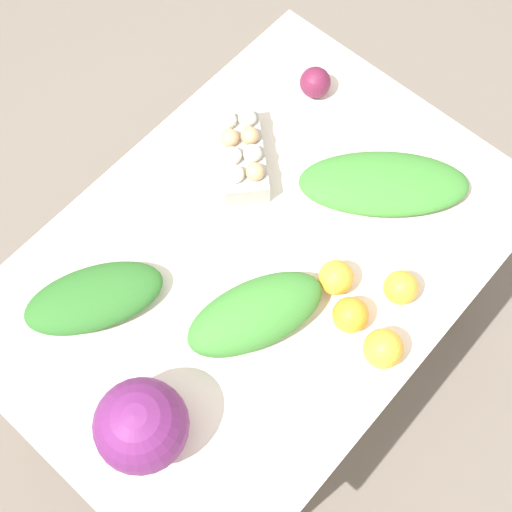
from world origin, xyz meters
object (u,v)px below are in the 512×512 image
object	(u,v)px
greens_bunch_dandelion	(94,298)
greens_bunch_kale	(256,314)
orange_2	(383,349)
egg_carton	(241,153)
orange_3	(336,278)
cabbage_purple	(141,426)
orange_1	(350,315)
orange_0	(401,288)
beet_root	(315,82)
greens_bunch_beet_tops	(384,184)

from	to	relation	value
greens_bunch_dandelion	greens_bunch_kale	xyz separation A→B (m)	(-0.19, 0.28, 0.01)
orange_2	greens_bunch_dandelion	bearing A→B (deg)	-59.07
egg_carton	orange_3	distance (m)	0.37
cabbage_purple	greens_bunch_kale	distance (m)	0.32
egg_carton	orange_2	distance (m)	0.54
orange_1	orange_3	xyz separation A→B (m)	(-0.04, -0.07, -0.00)
orange_0	orange_2	xyz separation A→B (m)	(0.13, 0.05, 0.00)
egg_carton	orange_1	world-z (taller)	egg_carton
orange_0	egg_carton	bearing A→B (deg)	-92.58
beet_root	orange_0	world-z (taller)	beet_root
greens_bunch_kale	orange_1	bearing A→B (deg)	131.88
cabbage_purple	orange_1	distance (m)	0.47
egg_carton	beet_root	size ratio (longest dim) A/B	3.14
orange_0	orange_3	size ratio (longest dim) A/B	0.98
greens_bunch_kale	orange_1	xyz separation A→B (m)	(-0.13, 0.15, -0.01)
greens_bunch_dandelion	orange_3	size ratio (longest dim) A/B	3.91
greens_bunch_kale	orange_2	distance (m)	0.27
orange_2	egg_carton	bearing A→B (deg)	-106.26
greens_bunch_kale	beet_root	xyz separation A→B (m)	(-0.54, -0.29, -0.01)
orange_1	orange_2	world-z (taller)	orange_2
greens_bunch_beet_tops	orange_2	xyz separation A→B (m)	(0.31, 0.23, 0.01)
beet_root	greens_bunch_beet_tops	bearing A→B (deg)	69.42
greens_bunch_dandelion	orange_0	size ratio (longest dim) A/B	4.00
greens_bunch_beet_tops	orange_0	world-z (taller)	orange_0
greens_bunch_beet_tops	orange_0	size ratio (longest dim) A/B	5.19
greens_bunch_dandelion	orange_3	distance (m)	0.51
cabbage_purple	greens_bunch_beet_tops	world-z (taller)	cabbage_purple
greens_bunch_beet_tops	greens_bunch_kale	xyz separation A→B (m)	(0.43, -0.01, 0.02)
greens_bunch_beet_tops	orange_3	bearing A→B (deg)	14.46
egg_carton	orange_3	xyz separation A→B (m)	(0.09, 0.35, -0.01)
cabbage_purple	egg_carton	world-z (taller)	cabbage_purple
greens_bunch_dandelion	orange_2	world-z (taller)	orange_2
greens_bunch_dandelion	greens_bunch_kale	size ratio (longest dim) A/B	0.98
greens_bunch_beet_tops	orange_3	size ratio (longest dim) A/B	5.07
greens_bunch_beet_tops	orange_2	world-z (taller)	orange_2
greens_bunch_beet_tops	orange_1	size ratio (longest dim) A/B	5.03
greens_bunch_dandelion	orange_1	distance (m)	0.53
greens_bunch_kale	orange_3	world-z (taller)	greens_bunch_kale
greens_bunch_kale	orange_2	bearing A→B (deg)	116.00
orange_1	orange_2	size ratio (longest dim) A/B	0.92
greens_bunch_beet_tops	greens_bunch_dandelion	distance (m)	0.68
greens_bunch_dandelion	cabbage_purple	bearing A→B (deg)	66.11
orange_1	orange_2	distance (m)	0.10
orange_3	greens_bunch_dandelion	bearing A→B (deg)	-43.42
beet_root	orange_0	size ratio (longest dim) A/B	1.02
orange_3	beet_root	bearing A→B (deg)	-135.37
greens_bunch_kale	orange_3	size ratio (longest dim) A/B	3.97
orange_1	orange_0	bearing A→B (deg)	160.86
greens_bunch_beet_tops	greens_bunch_kale	distance (m)	0.43
egg_carton	greens_bunch_kale	xyz separation A→B (m)	(0.27, 0.28, 0.00)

